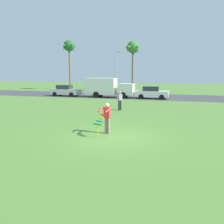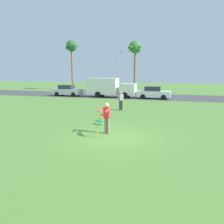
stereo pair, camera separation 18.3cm
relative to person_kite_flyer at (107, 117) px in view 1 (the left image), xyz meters
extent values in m
plane|color=#568438|center=(0.41, -0.43, -0.95)|extent=(120.00, 120.00, 0.00)
cube|color=#424247|center=(0.41, 19.66, -0.95)|extent=(120.00, 8.00, 0.01)
cylinder|color=gray|center=(0.09, -0.01, -0.50)|extent=(0.16, 0.16, 0.90)
cylinder|color=gray|center=(-0.08, 0.05, -0.50)|extent=(0.16, 0.16, 0.90)
cube|color=red|center=(0.01, 0.02, 0.25)|extent=(0.41, 0.31, 0.60)
sphere|color=beige|center=(0.01, 0.02, 0.67)|extent=(0.22, 0.22, 0.22)
cylinder|color=red|center=(0.15, -0.28, 0.43)|extent=(0.25, 0.58, 0.24)
cylinder|color=red|center=(-0.28, -0.15, 0.43)|extent=(0.25, 0.58, 0.24)
cube|color=red|center=(-0.14, -0.42, 0.18)|extent=(0.25, 0.19, 0.12)
cube|color=yellow|center=(-0.18, -0.58, 0.05)|extent=(0.34, 0.21, 0.12)
cube|color=#1E99D8|center=(-0.21, -0.74, -0.09)|extent=(0.44, 0.23, 0.12)
cube|color=green|center=(-0.25, -0.89, -0.22)|extent=(0.53, 0.25, 0.12)
cylinder|color=yellow|center=(-0.25, -0.89, -0.59)|extent=(0.04, 0.04, 0.72)
cube|color=silver|center=(-11.34, 17.26, -0.31)|extent=(4.21, 1.72, 0.76)
cube|color=#282D38|center=(-11.49, 17.26, 0.35)|extent=(2.02, 1.41, 0.60)
cylinder|color=black|center=(-10.03, 18.06, -0.63)|extent=(0.64, 0.22, 0.64)
cylinder|color=black|center=(-10.04, 16.44, -0.63)|extent=(0.64, 0.22, 0.64)
cylinder|color=black|center=(-12.64, 18.07, -0.63)|extent=(0.64, 0.22, 0.64)
cylinder|color=black|center=(-12.64, 16.46, -0.63)|extent=(0.64, 0.22, 0.64)
cube|color=silver|center=(-2.27, 17.23, 0.22)|extent=(1.82, 1.92, 1.50)
cube|color=silver|center=(-5.97, 17.27, 0.57)|extent=(4.22, 2.04, 2.20)
cylinder|color=black|center=(-2.61, 18.15, -0.53)|extent=(0.84, 0.29, 0.84)
cylinder|color=black|center=(-2.63, 16.31, -0.53)|extent=(0.84, 0.29, 0.84)
cylinder|color=black|center=(-6.31, 18.19, -0.53)|extent=(0.84, 0.29, 0.84)
cylinder|color=black|center=(-6.33, 16.35, -0.53)|extent=(0.84, 0.29, 0.84)
cube|color=white|center=(1.05, 17.26, -0.31)|extent=(4.25, 1.83, 0.76)
cube|color=#282D38|center=(0.90, 17.26, 0.35)|extent=(2.06, 1.46, 0.60)
cylinder|color=black|center=(2.38, 18.02, -0.63)|extent=(0.65, 0.24, 0.64)
cylinder|color=black|center=(2.33, 16.41, -0.63)|extent=(0.65, 0.24, 0.64)
cylinder|color=black|center=(-0.22, 18.11, -0.63)|extent=(0.65, 0.24, 0.64)
cylinder|color=black|center=(-0.27, 16.49, -0.63)|extent=(0.65, 0.24, 0.64)
cylinder|color=brown|center=(-15.79, 28.09, 3.16)|extent=(0.36, 0.36, 8.23)
sphere|color=#236028|center=(-15.79, 28.09, 7.48)|extent=(2.10, 2.10, 2.10)
cone|color=#236028|center=(-14.84, 28.09, 7.03)|extent=(0.44, 1.56, 1.28)
cone|color=#236028|center=(-15.50, 28.99, 7.03)|extent=(1.62, 0.90, 1.28)
cone|color=#236028|center=(-16.56, 28.65, 7.03)|extent=(1.27, 1.52, 1.28)
cone|color=#236028|center=(-16.56, 27.53, 7.03)|extent=(1.27, 1.52, 1.28)
cone|color=#236028|center=(-15.50, 27.19, 7.03)|extent=(1.62, 0.90, 1.28)
cylinder|color=brown|center=(-3.11, 26.39, 2.76)|extent=(0.36, 0.36, 7.41)
sphere|color=#387A33|center=(-3.11, 26.39, 6.66)|extent=(2.10, 2.10, 2.10)
cone|color=#387A33|center=(-2.16, 26.39, 6.21)|extent=(0.44, 1.56, 1.28)
cone|color=#387A33|center=(-2.82, 27.29, 6.21)|extent=(1.62, 0.90, 1.28)
cone|color=#387A33|center=(-3.88, 26.94, 6.21)|extent=(1.27, 1.52, 1.28)
cone|color=#387A33|center=(-3.88, 25.83, 6.21)|extent=(1.27, 1.52, 1.28)
cone|color=#387A33|center=(-2.82, 25.48, 6.21)|extent=(1.62, 0.90, 1.28)
cylinder|color=#9E9EA3|center=(-5.45, 24.12, 2.55)|extent=(0.16, 0.16, 7.00)
cylinder|color=#9E9EA3|center=(-5.45, 24.82, 5.95)|extent=(0.10, 1.40, 0.10)
cube|color=#4C4C51|center=(-5.45, 25.47, 5.91)|extent=(0.24, 0.44, 0.16)
cylinder|color=#26262B|center=(-1.09, 7.54, -0.50)|extent=(0.16, 0.16, 0.90)
cylinder|color=#26262B|center=(-0.98, 7.68, -0.50)|extent=(0.16, 0.16, 0.90)
cube|color=gray|center=(-1.04, 7.61, 0.25)|extent=(0.40, 0.42, 0.60)
sphere|color=tan|center=(-1.04, 7.61, 0.67)|extent=(0.22, 0.22, 0.22)
cylinder|color=gray|center=(-1.18, 7.42, 0.21)|extent=(0.09, 0.09, 0.58)
cylinder|color=gray|center=(-0.89, 7.80, 0.21)|extent=(0.09, 0.09, 0.58)
camera|label=1|loc=(3.31, -11.27, 2.43)|focal=34.68mm
camera|label=2|loc=(3.49, -11.22, 2.43)|focal=34.68mm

